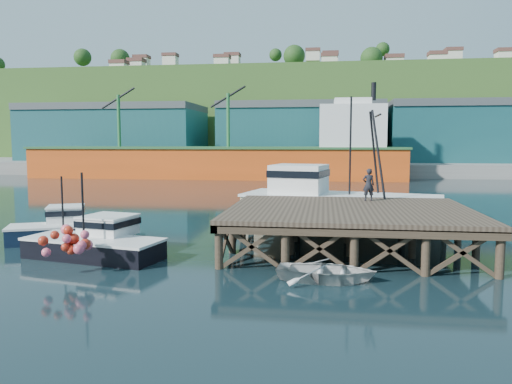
% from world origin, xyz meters
% --- Properties ---
extents(ground, '(300.00, 300.00, 0.00)m').
position_xyz_m(ground, '(0.00, 0.00, 0.00)').
color(ground, black).
rests_on(ground, ground).
extents(wharf, '(12.00, 10.00, 2.62)m').
position_xyz_m(wharf, '(5.50, -0.19, 1.94)').
color(wharf, brown).
rests_on(wharf, ground).
extents(far_quay, '(160.00, 40.00, 2.00)m').
position_xyz_m(far_quay, '(0.00, 70.00, 1.00)').
color(far_quay, gray).
rests_on(far_quay, ground).
extents(warehouse_left, '(32.00, 16.00, 9.00)m').
position_xyz_m(warehouse_left, '(-35.00, 65.00, 6.50)').
color(warehouse_left, '#1A5858').
rests_on(warehouse_left, far_quay).
extents(warehouse_mid, '(28.00, 16.00, 9.00)m').
position_xyz_m(warehouse_mid, '(0.00, 65.00, 6.50)').
color(warehouse_mid, '#1A5858').
rests_on(warehouse_mid, far_quay).
extents(warehouse_right, '(30.00, 16.00, 9.00)m').
position_xyz_m(warehouse_right, '(30.00, 65.00, 6.50)').
color(warehouse_right, '#1A5858').
rests_on(warehouse_right, far_quay).
extents(cargo_ship, '(55.50, 10.00, 13.75)m').
position_xyz_m(cargo_ship, '(-8.46, 48.00, 3.31)').
color(cargo_ship, '#EC5216').
rests_on(cargo_ship, ground).
extents(hillside, '(220.00, 50.00, 22.00)m').
position_xyz_m(hillside, '(0.00, 100.00, 11.00)').
color(hillside, '#2D511E').
rests_on(hillside, ground).
extents(boat_navy, '(6.13, 4.32, 3.61)m').
position_xyz_m(boat_navy, '(-9.88, 0.14, 0.73)').
color(boat_navy, black).
rests_on(boat_navy, ground).
extents(boat_black, '(6.94, 5.75, 4.06)m').
position_xyz_m(boat_black, '(-6.34, -3.37, 0.75)').
color(boat_black, black).
rests_on(boat_black, ground).
extents(trawler, '(12.93, 6.98, 8.22)m').
position_xyz_m(trawler, '(5.00, 6.50, 1.69)').
color(trawler, beige).
rests_on(trawler, ground).
extents(dinghy, '(4.10, 3.08, 0.80)m').
position_xyz_m(dinghy, '(4.36, -6.00, 0.40)').
color(dinghy, silver).
rests_on(dinghy, ground).
extents(dockworker, '(0.72, 0.52, 1.82)m').
position_xyz_m(dockworker, '(6.70, 3.20, 3.03)').
color(dockworker, black).
rests_on(dockworker, wharf).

